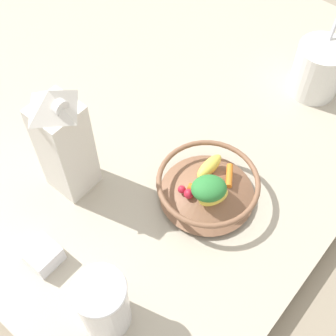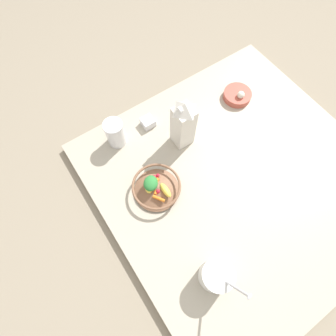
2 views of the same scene
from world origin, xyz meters
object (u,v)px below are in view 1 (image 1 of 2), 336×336
Objects in this scene: drinking_cup at (103,304)px; spice_jar at (43,256)px; fruit_bowl at (208,187)px; milk_carton at (63,141)px; yogurt_tub at (319,67)px.

drinking_cup is 0.16m from spice_jar.
fruit_bowl is 3.51× the size of spice_jar.
milk_carton reaches higher than yogurt_tub.
spice_jar is (-0.28, 0.14, -0.02)m from fruit_bowl.
spice_jar is at bearing 89.23° from drinking_cup.
yogurt_tub reaches higher than fruit_bowl.
drinking_cup is at bearing -177.01° from fruit_bowl.
yogurt_tub is 4.10× the size of spice_jar.
yogurt_tub is (0.38, -0.01, 0.03)m from fruit_bowl.
drinking_cup is (-0.15, -0.24, -0.06)m from milk_carton.
milk_carton is at bearing 156.02° from yogurt_tub.
fruit_bowl is 0.32m from spice_jar.
yogurt_tub reaches higher than spice_jar.
fruit_bowl is at bearing 2.99° from drinking_cup.
yogurt_tub is 0.67m from drinking_cup.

